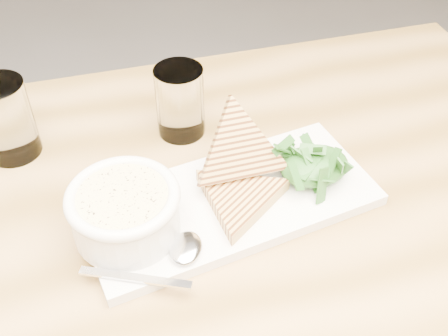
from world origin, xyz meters
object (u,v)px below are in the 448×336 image
object	(u,v)px
soup_bowl	(126,216)
glass_far	(180,102)
table_top	(133,289)
glass_near	(5,120)
platter	(230,202)

from	to	relation	value
soup_bowl	glass_far	size ratio (longest dim) A/B	1.19
table_top	soup_bowl	xyz separation A→B (m)	(0.01, 0.06, 0.06)
table_top	glass_far	distance (m)	0.28
table_top	glass_near	world-z (taller)	glass_near
table_top	glass_near	size ratio (longest dim) A/B	11.53
soup_bowl	glass_near	world-z (taller)	glass_near
platter	glass_far	size ratio (longest dim) A/B	3.49
table_top	platter	bearing A→B (deg)	23.82
glass_near	platter	bearing A→B (deg)	-40.85
table_top	platter	distance (m)	0.17
soup_bowl	glass_near	bearing A→B (deg)	117.07
glass_near	glass_far	distance (m)	0.24
glass_far	glass_near	bearing A→B (deg)	169.77
platter	glass_near	bearing A→B (deg)	139.15
table_top	platter	size ratio (longest dim) A/B	3.55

